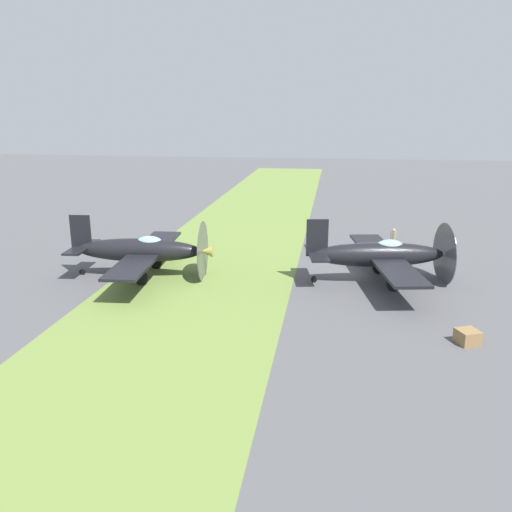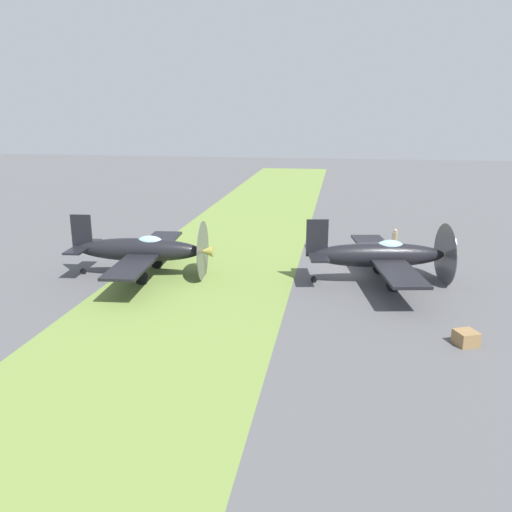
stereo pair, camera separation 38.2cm
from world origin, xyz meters
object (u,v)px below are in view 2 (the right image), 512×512
airplane_lead (381,255)px  ground_crew_chief (395,240)px  supply_crate (466,338)px  airplane_wingman (142,250)px

airplane_lead → ground_crew_chief: 7.44m
airplane_lead → supply_crate: (8.39, 3.26, -1.37)m
airplane_lead → ground_crew_chief: size_ratio=6.60×
ground_crew_chief → supply_crate: (15.64, 1.75, -0.59)m
airplane_lead → airplane_wingman: bearing=-95.9°
airplane_lead → ground_crew_chief: (-7.25, 1.51, -0.78)m
airplane_wingman → ground_crew_chief: (-8.28, 15.99, -0.76)m
ground_crew_chief → airplane_wingman: bearing=-20.4°
supply_crate → airplane_wingman: bearing=-112.5°
airplane_lead → supply_crate: airplane_lead is taller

